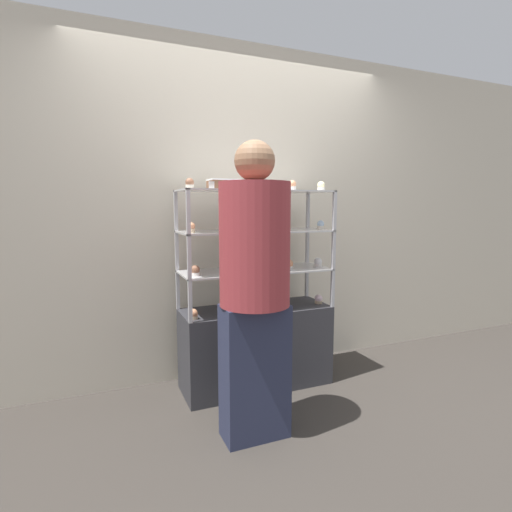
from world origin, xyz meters
The scene contains 29 objects.
ground_plane centered at (0.00, 0.00, 0.00)m, with size 20.00×20.00×0.00m, color #38332D.
back_wall centered at (0.00, 0.35, 1.30)m, with size 8.00×0.05×2.60m.
display_base centered at (0.00, 0.00, 0.30)m, with size 1.10×0.41×0.60m.
display_riser_lower centered at (0.00, 0.00, 0.87)m, with size 1.10×0.41×0.29m.
display_riser_middle centered at (0.00, 0.00, 1.16)m, with size 1.10×0.41×0.29m.
display_riser_upper centered at (0.00, 0.00, 1.44)m, with size 1.10×0.41×0.29m.
layer_cake_centerpiece centered at (-0.03, 0.00, 0.94)m, with size 0.17×0.17×0.11m.
sheet_cake_frosted centered at (-0.23, 0.03, 1.50)m, with size 0.21×0.17×0.07m.
cupcake_0 centered at (-0.50, -0.11, 0.63)m, with size 0.06×0.06×0.07m.
cupcake_1 centered at (0.00, -0.07, 0.63)m, with size 0.06×0.06×0.07m.
cupcake_2 centered at (0.50, -0.06, 0.63)m, with size 0.06×0.06×0.07m.
price_tag_0 centered at (-0.19, -0.18, 0.62)m, with size 0.04×0.00×0.04m.
cupcake_3 centered at (-0.48, -0.08, 0.92)m, with size 0.06×0.06×0.07m.
cupcake_4 centered at (-0.26, -0.04, 0.92)m, with size 0.06×0.06×0.07m.
cupcake_5 centered at (0.23, -0.07, 0.92)m, with size 0.06×0.06×0.07m.
cupcake_6 centered at (0.49, -0.06, 0.92)m, with size 0.06×0.06×0.07m.
price_tag_1 centered at (0.10, -0.18, 0.91)m, with size 0.04×0.00×0.04m.
cupcake_7 centered at (-0.49, -0.07, 1.21)m, with size 0.05×0.05×0.07m.
cupcake_8 centered at (-0.18, -0.04, 1.21)m, with size 0.05×0.05×0.07m.
cupcake_9 centered at (0.15, -0.09, 1.21)m, with size 0.05×0.05×0.07m.
cupcake_10 centered at (0.49, -0.09, 1.21)m, with size 0.05×0.05×0.07m.
price_tag_2 centered at (0.03, -0.18, 1.20)m, with size 0.04×0.00×0.04m.
cupcake_11 centered at (-0.49, -0.05, 1.50)m, with size 0.06×0.06×0.07m.
cupcake_12 centered at (-0.01, -0.09, 1.50)m, with size 0.06×0.06×0.07m.
cupcake_13 centered at (0.24, -0.10, 1.50)m, with size 0.06×0.06×0.07m.
cupcake_14 centered at (0.50, -0.07, 1.50)m, with size 0.06×0.06×0.07m.
price_tag_3 centered at (-0.38, -0.18, 1.49)m, with size 0.04×0.00×0.04m.
donut_glazed centered at (0.20, 0.04, 1.48)m, with size 0.13×0.13×0.04m.
customer_figure centered at (-0.27, -0.62, 0.91)m, with size 0.40×0.40×1.71m.
Camera 1 is at (-1.12, -2.67, 1.35)m, focal length 28.00 mm.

